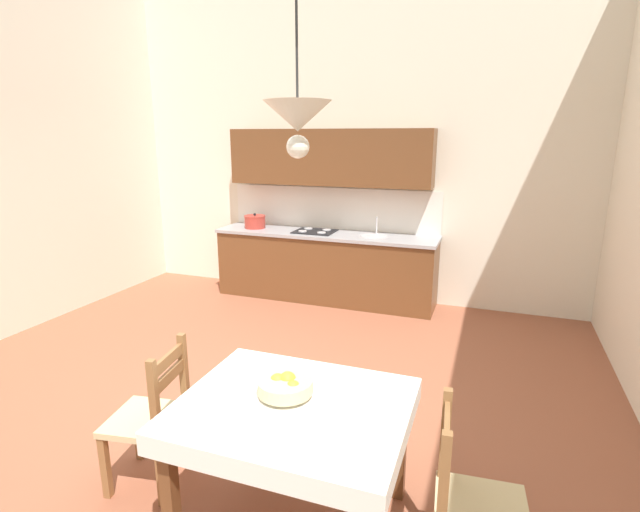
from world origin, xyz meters
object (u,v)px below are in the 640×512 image
at_px(dining_chair_tv_side, 152,418).
at_px(dining_chair_window_side, 472,507).
at_px(fruit_bowl, 285,386).
at_px(pendant_lamp, 298,118).
at_px(kitchen_cabinetry, 326,235).
at_px(dining_table, 293,425).

bearing_deg(dining_chair_tv_side, dining_chair_window_side, -2.34).
relative_size(dining_chair_window_side, fruit_bowl, 3.10).
height_order(fruit_bowl, pendant_lamp, pendant_lamp).
bearing_deg(kitchen_cabinetry, dining_chair_window_side, -61.28).
height_order(dining_chair_tv_side, pendant_lamp, pendant_lamp).
xyz_separation_m(dining_chair_window_side, fruit_bowl, (-0.99, 0.12, 0.37)).
bearing_deg(pendant_lamp, fruit_bowl, -165.23).
bearing_deg(dining_chair_tv_side, dining_table, -0.64).
bearing_deg(pendant_lamp, dining_chair_tv_side, -176.25).
bearing_deg(dining_chair_tv_side, fruit_bowl, 2.73).
bearing_deg(dining_table, dining_chair_window_side, -4.06).
relative_size(kitchen_cabinetry, fruit_bowl, 9.65).
bearing_deg(fruit_bowl, dining_table, -38.72).
height_order(dining_table, pendant_lamp, pendant_lamp).
xyz_separation_m(dining_chair_tv_side, pendant_lamp, (0.96, 0.06, 1.75)).
bearing_deg(pendant_lamp, dining_chair_window_side, -8.66).
distance_m(dining_table, dining_chair_window_side, 0.95).
bearing_deg(fruit_bowl, dining_chair_tv_side, -177.27).
relative_size(dining_chair_window_side, pendant_lamp, 1.16).
bearing_deg(fruit_bowl, kitchen_cabinetry, 106.33).
height_order(kitchen_cabinetry, pendant_lamp, pendant_lamp).
xyz_separation_m(kitchen_cabinetry, dining_table, (1.13, -3.69, -0.24)).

